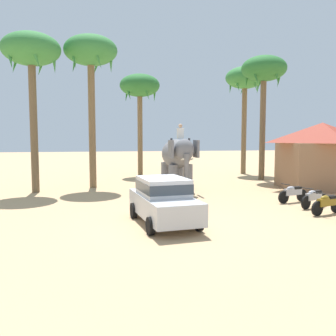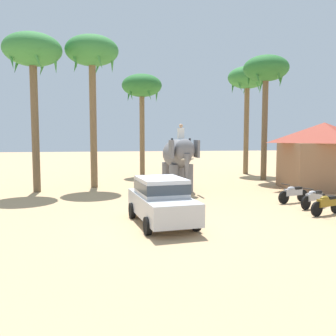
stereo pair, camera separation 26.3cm
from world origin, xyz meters
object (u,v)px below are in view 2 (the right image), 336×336
object	(u,v)px
car_sedan_foreground	(162,199)
palm_tree_left_of_road	(92,56)
motorcycle_fourth_in_row	(314,198)
palm_tree_far_back	(142,88)
palm_tree_leaning_seaward	(247,81)
palm_tree_near_hut	(266,72)
motorcycle_far_in_row	(293,193)
elephant_with_mahout	(178,157)
motorcycle_mid_row	(327,204)
palm_tree_behind_elephant	(33,55)
roadside_hut	(323,154)

from	to	relation	value
car_sedan_foreground	palm_tree_left_of_road	world-z (taller)	palm_tree_left_of_road
motorcycle_fourth_in_row	palm_tree_far_back	xyz separation A→B (m)	(-6.43, 14.65, 6.52)
palm_tree_far_back	palm_tree_leaning_seaward	world-z (taller)	palm_tree_leaning_seaward
motorcycle_fourth_in_row	palm_tree_near_hut	world-z (taller)	palm_tree_near_hut
motorcycle_fourth_in_row	motorcycle_far_in_row	distance (m)	1.37
palm_tree_leaning_seaward	car_sedan_foreground	bearing A→B (deg)	-120.30
palm_tree_leaning_seaward	elephant_with_mahout	bearing A→B (deg)	-131.41
motorcycle_mid_row	palm_tree_behind_elephant	xyz separation A→B (m)	(-12.90, 8.06, 7.23)
motorcycle_far_in_row	motorcycle_fourth_in_row	bearing A→B (deg)	-78.38
motorcycle_mid_row	palm_tree_left_of_road	world-z (taller)	palm_tree_left_of_road
motorcycle_fourth_in_row	roadside_hut	world-z (taller)	roadside_hut
motorcycle_mid_row	palm_tree_near_hut	xyz separation A→B (m)	(2.26, 11.43, 7.23)
motorcycle_far_in_row	palm_tree_leaning_seaward	distance (m)	14.98
palm_tree_far_back	palm_tree_near_hut	bearing A→B (deg)	-28.50
roadside_hut	motorcycle_fourth_in_row	bearing A→B (deg)	-125.01
palm_tree_leaning_seaward	roadside_hut	xyz separation A→B (m)	(1.39, -9.01, -5.57)
motorcycle_mid_row	motorcycle_far_in_row	world-z (taller)	same
motorcycle_far_in_row	palm_tree_far_back	world-z (taller)	palm_tree_far_back
palm_tree_behind_elephant	palm_tree_near_hut	xyz separation A→B (m)	(15.17, 3.36, 0.00)
motorcycle_mid_row	motorcycle_far_in_row	bearing A→B (deg)	90.77
elephant_with_mahout	palm_tree_near_hut	bearing A→B (deg)	30.32
palm_tree_behind_elephant	palm_tree_far_back	distance (m)	10.43
motorcycle_mid_row	roadside_hut	size ratio (longest dim) A/B	0.32
elephant_with_mahout	palm_tree_leaning_seaward	bearing A→B (deg)	48.59
elephant_with_mahout	palm_tree_behind_elephant	bearing A→B (deg)	174.46
palm_tree_near_hut	palm_tree_leaning_seaward	distance (m)	4.15
car_sedan_foreground	motorcycle_mid_row	distance (m)	6.89
elephant_with_mahout	palm_tree_far_back	xyz separation A→B (m)	(-1.36, 8.74, 5.00)
roadside_hut	palm_tree_left_of_road	bearing A→B (deg)	168.09
palm_tree_near_hut	palm_tree_leaning_seaward	xyz separation A→B (m)	(0.22, 4.14, 0.00)
palm_tree_leaning_seaward	motorcycle_fourth_in_row	bearing A→B (deg)	-98.98
elephant_with_mahout	motorcycle_mid_row	xyz separation A→B (m)	(4.83, -7.28, -1.53)
car_sedan_foreground	motorcycle_mid_row	bearing A→B (deg)	3.59
motorcycle_far_in_row	palm_tree_far_back	bearing A→B (deg)	114.80
palm_tree_leaning_seaward	palm_tree_behind_elephant	bearing A→B (deg)	-154.00
elephant_with_mahout	palm_tree_far_back	world-z (taller)	palm_tree_far_back
palm_tree_near_hut	motorcycle_mid_row	bearing A→B (deg)	-101.20
elephant_with_mahout	palm_tree_far_back	size ratio (longest dim) A/B	0.48
palm_tree_left_of_road	roadside_hut	distance (m)	15.12
car_sedan_foreground	roadside_hut	size ratio (longest dim) A/B	0.80
elephant_with_mahout	motorcycle_far_in_row	size ratio (longest dim) A/B	2.25
motorcycle_mid_row	roadside_hut	xyz separation A→B (m)	(3.88, 6.56, 1.66)
motorcycle_fourth_in_row	palm_tree_near_hut	distance (m)	12.56
motorcycle_mid_row	palm_tree_leaning_seaward	xyz separation A→B (m)	(2.48, 15.57, 7.24)
elephant_with_mahout	palm_tree_behind_elephant	distance (m)	9.92
motorcycle_mid_row	palm_tree_behind_elephant	size ratio (longest dim) A/B	0.19
palm_tree_leaning_seaward	motorcycle_mid_row	bearing A→B (deg)	-99.07
motorcycle_far_in_row	palm_tree_left_of_road	size ratio (longest dim) A/B	0.19
elephant_with_mahout	palm_tree_left_of_road	size ratio (longest dim) A/B	0.43
motorcycle_fourth_in_row	palm_tree_far_back	world-z (taller)	palm_tree_far_back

